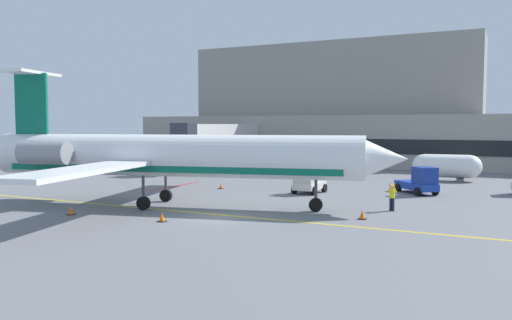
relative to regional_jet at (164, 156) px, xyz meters
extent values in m
cube|color=slate|center=(5.73, -2.52, -3.59)|extent=(120.00, 120.00, 0.10)
cube|color=yellow|center=(5.73, -1.43, -3.53)|extent=(108.00, 0.24, 0.01)
cube|color=red|center=(-6.07, 9.82, -3.53)|extent=(0.30, 8.00, 0.01)
cube|color=gray|center=(6.75, 43.95, -0.03)|extent=(76.97, 12.95, 7.01)
cube|color=gray|center=(-2.89, 47.19, 8.95)|extent=(42.96, 9.07, 10.94)
cube|color=black|center=(6.75, 37.43, -0.62)|extent=(73.89, 0.12, 1.90)
cube|color=silver|center=(-11.62, 28.96, 1.07)|extent=(1.40, 17.04, 2.40)
cube|color=#2D333D|center=(-11.62, 19.54, 1.07)|extent=(2.40, 2.00, 2.64)
cylinder|color=#4C4C51|center=(-11.62, 35.98, -1.83)|extent=(0.44, 0.44, 3.41)
cylinder|color=#4C4C51|center=(-11.62, 21.24, -1.83)|extent=(0.44, 0.44, 3.41)
cylinder|color=white|center=(0.60, 0.14, 0.04)|extent=(26.50, 8.94, 2.94)
cube|color=#0C664C|center=(0.60, 0.14, -0.77)|extent=(23.85, 8.04, 0.53)
cone|color=white|center=(14.52, 3.41, 0.04)|extent=(3.81, 3.55, 2.89)
cube|color=white|center=(-3.50, 6.89, -0.41)|extent=(5.61, 12.41, 0.28)
cube|color=white|center=(-0.07, -7.73, -0.41)|extent=(5.61, 12.41, 0.28)
cylinder|color=gray|center=(-8.20, 0.46, 0.26)|extent=(3.81, 2.39, 1.62)
cylinder|color=gray|center=(-7.13, -4.06, 0.26)|extent=(3.81, 2.39, 1.62)
cube|color=#0C664C|center=(-10.25, -2.41, 3.76)|extent=(2.64, 0.84, 4.50)
cube|color=white|center=(-10.25, -2.41, 6.01)|extent=(3.08, 5.06, 0.20)
cylinder|color=#3F3F44|center=(10.42, 2.45, -2.04)|extent=(0.20, 0.20, 1.65)
cylinder|color=black|center=(10.42, 2.45, -3.09)|extent=(0.96, 0.55, 0.90)
cylinder|color=#3F3F44|center=(-1.13, 1.70, -2.04)|extent=(0.20, 0.20, 1.65)
cylinder|color=black|center=(-1.13, 1.70, -3.09)|extent=(0.96, 0.55, 0.90)
cylinder|color=#3F3F44|center=(-0.25, -2.03, -2.04)|extent=(0.20, 0.20, 1.65)
cylinder|color=black|center=(-0.25, -2.03, -3.09)|extent=(0.96, 0.55, 0.90)
cube|color=#19389E|center=(14.90, 14.71, -2.89)|extent=(4.01, 4.19, 0.58)
cube|color=navy|center=(15.69, 13.84, -1.92)|extent=(2.20, 2.22, 1.36)
cylinder|color=black|center=(16.48, 14.17, -3.19)|extent=(0.68, 0.71, 0.70)
cylinder|color=black|center=(15.29, 13.09, -3.19)|extent=(0.68, 0.71, 0.70)
cylinder|color=black|center=(14.50, 16.34, -3.19)|extent=(0.68, 0.71, 0.70)
cylinder|color=black|center=(13.32, 15.26, -3.19)|extent=(0.68, 0.71, 0.70)
cube|color=silver|center=(6.82, 10.99, -2.91)|extent=(1.95, 3.32, 0.55)
cube|color=#B8B1A9|center=(6.76, 10.09, -2.12)|extent=(1.66, 1.38, 1.03)
cylinder|color=black|center=(7.62, 9.81, -3.19)|extent=(0.32, 0.72, 0.70)
cylinder|color=black|center=(5.87, 9.92, -3.19)|extent=(0.32, 0.72, 0.70)
cylinder|color=black|center=(7.76, 12.06, -3.19)|extent=(0.32, 0.72, 0.70)
cylinder|color=black|center=(6.01, 12.17, -3.19)|extent=(0.32, 0.72, 0.70)
cylinder|color=white|center=(16.09, 25.93, -2.01)|extent=(4.67, 2.78, 2.36)
sphere|color=white|center=(18.31, 26.15, -2.01)|extent=(2.31, 2.31, 2.31)
sphere|color=white|center=(13.87, 25.71, -2.01)|extent=(2.31, 2.31, 2.31)
cube|color=#59595B|center=(14.75, 25.93, -3.36)|extent=(0.60, 2.12, 0.35)
cube|color=#59595B|center=(17.43, 25.93, -3.36)|extent=(0.60, 2.12, 0.35)
cylinder|color=#191E33|center=(14.80, 4.95, -3.10)|extent=(0.18, 0.18, 0.87)
cylinder|color=#191E33|center=(14.97, 4.84, -3.10)|extent=(0.18, 0.18, 0.87)
cylinder|color=yellow|center=(14.89, 4.90, -2.39)|extent=(0.34, 0.34, 0.55)
sphere|color=tan|center=(14.89, 4.90, -1.99)|extent=(0.24, 0.24, 0.24)
cylinder|color=yellow|center=(14.70, 5.02, -2.03)|extent=(0.38, 0.29, 0.50)
cylinder|color=#F2590C|center=(14.70, 5.02, -1.81)|extent=(0.06, 0.06, 0.28)
cylinder|color=yellow|center=(15.07, 4.78, -2.03)|extent=(0.38, 0.29, 0.50)
cylinder|color=#F2590C|center=(15.07, 4.78, -1.81)|extent=(0.06, 0.06, 0.28)
cone|color=orange|center=(-1.25, 10.11, -3.26)|extent=(0.36, 0.36, 0.55)
cube|color=black|center=(-1.25, 10.11, -3.52)|extent=(0.47, 0.47, 0.04)
cone|color=orange|center=(13.88, 1.06, -3.26)|extent=(0.36, 0.36, 0.55)
cube|color=black|center=(13.88, 1.06, -3.52)|extent=(0.47, 0.47, 0.04)
cone|color=orange|center=(-3.18, -5.59, -3.26)|extent=(0.36, 0.36, 0.55)
cube|color=black|center=(-3.18, -5.59, -3.52)|extent=(0.47, 0.47, 0.04)
cone|color=orange|center=(3.45, -4.95, -3.26)|extent=(0.36, 0.36, 0.55)
cube|color=black|center=(3.45, -4.95, -3.52)|extent=(0.47, 0.47, 0.04)
camera|label=1|loc=(21.77, -29.55, 2.20)|focal=36.16mm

